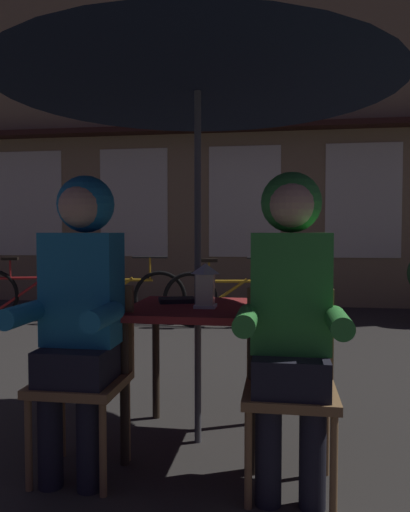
# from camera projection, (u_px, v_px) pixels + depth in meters

# --- Properties ---
(ground_plane) EXTENTS (60.00, 60.00, 0.00)m
(ground_plane) POSITION_uv_depth(u_px,v_px,m) (198.00, 442.00, 2.70)
(ground_plane) COLOR #2D2B28
(cafe_table) EXTENTS (0.72, 0.72, 0.74)m
(cafe_table) POSITION_uv_depth(u_px,v_px,m) (198.00, 325.00, 2.67)
(cafe_table) COLOR maroon
(cafe_table) RESTS_ON ground_plane
(patio_umbrella) EXTENTS (2.10, 2.10, 2.31)m
(patio_umbrella) POSITION_uv_depth(u_px,v_px,m) (198.00, 54.00, 2.60)
(patio_umbrella) COLOR #4C4C51
(patio_umbrella) RESTS_ON ground_plane
(lantern) EXTENTS (0.11, 0.11, 0.23)m
(lantern) POSITION_uv_depth(u_px,v_px,m) (205.00, 284.00, 2.59)
(lantern) COLOR white
(lantern) RESTS_ON cafe_table
(chair_left) EXTENTS (0.40, 0.40, 0.87)m
(chair_left) POSITION_uv_depth(u_px,v_px,m) (86.00, 367.00, 2.38)
(chair_left) COLOR olive
(chair_left) RESTS_ON ground_plane
(chair_right) EXTENTS (0.40, 0.40, 0.87)m
(chair_right) POSITION_uv_depth(u_px,v_px,m) (290.00, 376.00, 2.24)
(chair_right) COLOR olive
(chair_right) RESTS_ON ground_plane
(person_left_hooded) EXTENTS (0.45, 0.56, 1.40)m
(person_left_hooded) POSITION_uv_depth(u_px,v_px,m) (80.00, 294.00, 2.31)
(person_left_hooded) COLOR black
(person_left_hooded) RESTS_ON ground_plane
(person_right_hooded) EXTENTS (0.45, 0.56, 1.40)m
(person_right_hooded) POSITION_uv_depth(u_px,v_px,m) (291.00, 298.00, 2.16)
(person_right_hooded) COLOR black
(person_right_hooded) RESTS_ON ground_plane
(shopfront_building) EXTENTS (10.00, 0.93, 6.20)m
(shopfront_building) POSITION_uv_depth(u_px,v_px,m) (246.00, 108.00, 7.90)
(shopfront_building) COLOR #937A56
(shopfront_building) RESTS_ON ground_plane
(bicycle_nearest) EXTENTS (1.64, 0.45, 0.84)m
(bicycle_nearest) POSITION_uv_depth(u_px,v_px,m) (33.00, 293.00, 6.41)
(bicycle_nearest) COLOR black
(bicycle_nearest) RESTS_ON ground_plane
(bicycle_second) EXTENTS (1.68, 0.21, 0.84)m
(bicycle_second) POSITION_uv_depth(u_px,v_px,m) (119.00, 296.00, 6.16)
(bicycle_second) COLOR black
(bicycle_second) RESTS_ON ground_plane
(bicycle_third) EXTENTS (1.66, 0.33, 0.84)m
(bicycle_third) POSITION_uv_depth(u_px,v_px,m) (232.00, 298.00, 5.99)
(bicycle_third) COLOR black
(bicycle_third) RESTS_ON ground_plane
(book) EXTENTS (0.23, 0.19, 0.02)m
(book) POSITION_uv_depth(u_px,v_px,m) (177.00, 300.00, 2.80)
(book) COLOR black
(book) RESTS_ON cafe_table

